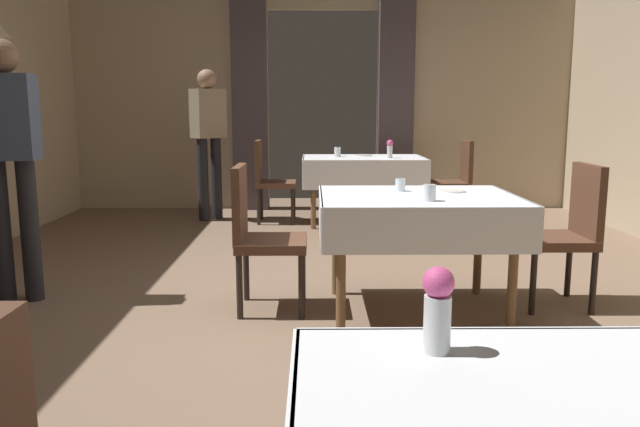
{
  "coord_description": "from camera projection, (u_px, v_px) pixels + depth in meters",
  "views": [
    {
      "loc": [
        -0.12,
        -3.79,
        1.28
      ],
      "look_at": [
        -0.08,
        0.21,
        0.6
      ],
      "focal_mm": 34.51,
      "sensor_mm": 36.0,
      "label": 1
    }
  ],
  "objects": [
    {
      "name": "chair_mid_right",
      "position": [
        567.0,
        228.0,
        3.98
      ],
      "size": [
        0.44,
        0.44,
        0.93
      ],
      "color": "black",
      "rests_on": "ground"
    },
    {
      "name": "glass_mid_b",
      "position": [
        429.0,
        193.0,
        3.56
      ],
      "size": [
        0.08,
        0.08,
        0.1
      ],
      "primitive_type": "cylinder",
      "color": "silver",
      "rests_on": "dining_table_mid"
    },
    {
      "name": "plate_far_b",
      "position": [
        363.0,
        155.0,
        7.02
      ],
      "size": [
        0.21,
        0.21,
        0.01
      ],
      "primitive_type": "cylinder",
      "color": "white",
      "rests_on": "dining_table_far"
    },
    {
      "name": "dining_table_far",
      "position": [
        363.0,
        167.0,
        6.85
      ],
      "size": [
        1.35,
        0.88,
        0.75
      ],
      "color": "brown",
      "rests_on": "ground"
    },
    {
      "name": "person_diner_standing_aside",
      "position": [
        209.0,
        131.0,
        7.03
      ],
      "size": [
        0.42,
        0.4,
        1.72
      ],
      "color": "black",
      "rests_on": "ground"
    },
    {
      "name": "person_waiter_by_doorway",
      "position": [
        9.0,
        149.0,
        3.99
      ],
      "size": [
        0.38,
        0.26,
        1.72
      ],
      "color": "black",
      "rests_on": "ground"
    },
    {
      "name": "flower_vase_far",
      "position": [
        390.0,
        148.0,
        6.66
      ],
      "size": [
        0.07,
        0.07,
        0.2
      ],
      "color": "silver",
      "rests_on": "dining_table_far"
    },
    {
      "name": "glass_mid_a",
      "position": [
        400.0,
        185.0,
        3.99
      ],
      "size": [
        0.07,
        0.07,
        0.08
      ],
      "primitive_type": "cylinder",
      "color": "silver",
      "rests_on": "dining_table_mid"
    },
    {
      "name": "plate_mid_c",
      "position": [
        451.0,
        191.0,
        3.97
      ],
      "size": [
        0.18,
        0.18,
        0.01
      ],
      "primitive_type": "cylinder",
      "color": "white",
      "rests_on": "dining_table_mid"
    },
    {
      "name": "chair_far_right",
      "position": [
        456.0,
        177.0,
        6.97
      ],
      "size": [
        0.44,
        0.44,
        0.93
      ],
      "color": "black",
      "rests_on": "ground"
    },
    {
      "name": "chair_mid_left",
      "position": [
        259.0,
        231.0,
        3.89
      ],
      "size": [
        0.45,
        0.44,
        0.93
      ],
      "color": "black",
      "rests_on": "ground"
    },
    {
      "name": "dining_table_mid",
      "position": [
        418.0,
        210.0,
        3.83
      ],
      "size": [
        1.22,
        0.98,
        0.75
      ],
      "color": "brown",
      "rests_on": "ground"
    },
    {
      "name": "flower_vase_near",
      "position": [
        438.0,
        307.0,
        1.33
      ],
      "size": [
        0.07,
        0.07,
        0.19
      ],
      "color": "silver",
      "rests_on": "dining_table_near"
    },
    {
      "name": "wall_back",
      "position": [
        323.0,
        89.0,
        7.81
      ],
      "size": [
        6.4,
        0.27,
        3.0
      ],
      "color": "tan",
      "rests_on": "ground"
    },
    {
      "name": "ground",
      "position": [
        333.0,
        310.0,
        3.95
      ],
      "size": [
        10.08,
        10.08,
        0.0
      ],
      "primitive_type": "plane",
      "color": "#7A604C"
    },
    {
      "name": "glass_far_c",
      "position": [
        337.0,
        152.0,
        6.86
      ],
      "size": [
        0.07,
        0.07,
        0.11
      ],
      "primitive_type": "cylinder",
      "color": "silver",
      "rests_on": "dining_table_far"
    },
    {
      "name": "chair_far_left",
      "position": [
        269.0,
        177.0,
        6.97
      ],
      "size": [
        0.44,
        0.44,
        0.93
      ],
      "color": "black",
      "rests_on": "ground"
    }
  ]
}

